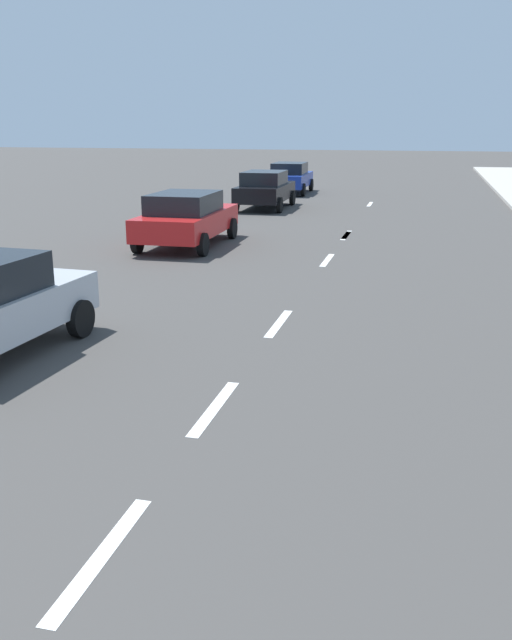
# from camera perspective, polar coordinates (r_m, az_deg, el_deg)

# --- Properties ---
(ground_plane) EXTENTS (160.00, 160.00, 0.00)m
(ground_plane) POSITION_cam_1_polar(r_m,az_deg,el_deg) (17.63, 5.57, 4.50)
(ground_plane) COLOR #423F3D
(lane_stripe_2) EXTENTS (0.16, 1.80, 0.01)m
(lane_stripe_2) POSITION_cam_1_polar(r_m,az_deg,el_deg) (6.22, -12.69, -18.52)
(lane_stripe_2) COLOR white
(lane_stripe_2) RESTS_ON ground
(lane_stripe_3) EXTENTS (0.16, 1.80, 0.01)m
(lane_stripe_3) POSITION_cam_1_polar(r_m,az_deg,el_deg) (8.83, -3.46, -7.26)
(lane_stripe_3) COLOR white
(lane_stripe_3) RESTS_ON ground
(lane_stripe_4) EXTENTS (0.16, 1.80, 0.01)m
(lane_stripe_4) POSITION_cam_1_polar(r_m,az_deg,el_deg) (12.45, 1.91, -0.27)
(lane_stripe_4) COLOR white
(lane_stripe_4) RESTS_ON ground
(lane_stripe_5) EXTENTS (0.16, 1.80, 0.01)m
(lane_stripe_5) POSITION_cam_1_polar(r_m,az_deg,el_deg) (18.38, 5.93, 4.97)
(lane_stripe_5) COLOR white
(lane_stripe_5) RESTS_ON ground
(lane_stripe_6) EXTENTS (0.16, 1.80, 0.01)m
(lane_stripe_6) POSITION_cam_1_polar(r_m,az_deg,el_deg) (22.54, 7.47, 6.96)
(lane_stripe_6) COLOR white
(lane_stripe_6) RESTS_ON ground
(lane_stripe_7) EXTENTS (0.16, 1.80, 0.01)m
(lane_stripe_7) POSITION_cam_1_polar(r_m,az_deg,el_deg) (22.73, 7.52, 7.03)
(lane_stripe_7) COLOR white
(lane_stripe_7) RESTS_ON ground
(lane_stripe_8) EXTENTS (0.16, 1.80, 0.01)m
(lane_stripe_8) POSITION_cam_1_polar(r_m,az_deg,el_deg) (31.75, 9.44, 9.47)
(lane_stripe_8) COLOR white
(lane_stripe_8) RESTS_ON ground
(parked_car_red) EXTENTS (2.15, 4.58, 1.57)m
(parked_car_red) POSITION_cam_1_polar(r_m,az_deg,el_deg) (20.47, -5.79, 8.48)
(parked_car_red) COLOR red
(parked_car_red) RESTS_ON ground
(parked_car_black) EXTENTS (2.05, 4.37, 1.57)m
(parked_car_black) POSITION_cam_1_polar(r_m,az_deg,el_deg) (29.65, 0.75, 10.86)
(parked_car_black) COLOR black
(parked_car_black) RESTS_ON ground
(parked_car_blue) EXTENTS (2.09, 4.35, 1.57)m
(parked_car_blue) POSITION_cam_1_polar(r_m,az_deg,el_deg) (36.28, 2.84, 11.77)
(parked_car_blue) COLOR #1E389E
(parked_car_blue) RESTS_ON ground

